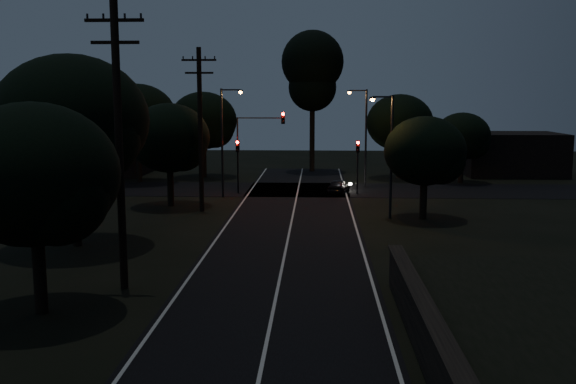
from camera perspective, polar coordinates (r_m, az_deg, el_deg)
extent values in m
cube|color=black|center=(31.84, -0.16, -4.97)|extent=(8.00, 70.00, 0.02)
cube|color=black|center=(51.49, 0.91, 0.21)|extent=(60.00, 8.00, 0.02)
cube|color=beige|center=(31.84, -0.16, -4.94)|extent=(0.12, 70.00, 0.01)
cube|color=beige|center=(32.23, -6.86, -4.84)|extent=(0.12, 70.00, 0.01)
cube|color=beige|center=(31.88, 6.61, -4.98)|extent=(0.12, 70.00, 0.01)
cylinder|color=black|center=(25.15, -14.78, 3.83)|extent=(0.30, 0.30, 11.00)
cube|color=black|center=(25.23, -15.20, 14.53)|extent=(2.20, 0.12, 0.12)
cube|color=black|center=(25.16, -15.12, 12.72)|extent=(1.80, 0.12, 0.12)
cylinder|color=black|center=(41.67, -7.80, 5.43)|extent=(0.30, 0.30, 10.50)
cube|color=black|center=(41.67, -7.93, 11.55)|extent=(2.20, 0.12, 0.12)
cube|color=black|center=(41.64, -7.90, 10.45)|extent=(1.80, 0.12, 0.12)
cylinder|color=black|center=(23.77, -21.20, -6.90)|extent=(0.44, 0.44, 2.69)
ellipsoid|color=black|center=(23.13, -21.66, 1.47)|extent=(5.72, 5.72, 4.86)
sphere|color=black|center=(22.29, -19.84, -0.16)|extent=(3.43, 3.43, 3.43)
cylinder|color=black|center=(33.66, -18.33, -1.67)|extent=(0.44, 0.44, 3.48)
ellipsoid|color=black|center=(33.19, -18.70, 6.09)|extent=(7.50, 7.50, 6.38)
sphere|color=black|center=(32.07, -16.92, 4.76)|extent=(4.50, 4.50, 4.50)
cylinder|color=black|center=(44.50, -10.41, 0.43)|extent=(0.44, 0.44, 2.58)
ellipsoid|color=black|center=(44.17, -10.52, 4.75)|extent=(5.51, 5.51, 4.69)
sphere|color=black|center=(43.46, -9.42, 3.99)|extent=(3.31, 3.31, 3.31)
cylinder|color=black|center=(60.16, -7.47, 2.72)|extent=(0.44, 0.44, 2.90)
ellipsoid|color=black|center=(59.90, -7.54, 6.32)|extent=(6.21, 6.21, 5.28)
sphere|color=black|center=(59.13, -6.59, 5.71)|extent=(3.73, 3.73, 3.73)
cylinder|color=black|center=(57.37, -13.10, 2.43)|extent=(0.44, 0.44, 3.18)
ellipsoid|color=black|center=(57.10, -13.23, 6.52)|extent=(6.69, 6.69, 5.68)
sphere|color=black|center=(56.17, -12.24, 5.84)|extent=(4.01, 4.01, 4.01)
cylinder|color=black|center=(59.71, 9.82, 2.58)|extent=(0.44, 0.44, 2.81)
ellipsoid|color=black|center=(59.45, 9.91, 6.10)|extent=(6.04, 6.04, 5.14)
sphere|color=black|center=(59.03, 10.99, 5.47)|extent=(3.63, 3.63, 3.63)
cylinder|color=black|center=(57.66, 15.12, 1.92)|extent=(0.44, 0.44, 2.24)
ellipsoid|color=black|center=(57.41, 15.23, 4.81)|extent=(4.78, 4.78, 4.07)
sphere|color=black|center=(57.17, 16.14, 4.28)|extent=(2.87, 2.87, 2.87)
cylinder|color=black|center=(39.96, 11.93, -0.71)|extent=(0.44, 0.44, 2.32)
ellipsoid|color=black|center=(39.60, 12.07, 3.60)|extent=(4.93, 4.93, 4.19)
sphere|color=black|center=(39.32, 13.40, 2.80)|extent=(2.96, 2.96, 2.96)
cylinder|color=black|center=(64.04, 2.16, 5.25)|extent=(0.50, 0.50, 7.61)
sphere|color=black|center=(64.02, 2.20, 11.51)|extent=(6.09, 6.09, 6.09)
sphere|color=black|center=(63.94, 2.18, 9.28)|extent=(4.71, 4.71, 4.71)
cube|color=black|center=(64.82, -16.81, 3.51)|extent=(10.00, 8.00, 4.40)
cube|color=black|center=(64.86, 19.20, 3.23)|extent=(9.00, 7.00, 4.00)
cylinder|color=black|center=(49.65, -4.47, 1.73)|extent=(0.12, 0.12, 3.20)
cube|color=black|center=(49.45, -4.50, 4.09)|extent=(0.28, 0.22, 0.90)
sphere|color=#FF0705|center=(49.30, -4.52, 4.43)|extent=(0.22, 0.22, 0.22)
cylinder|color=black|center=(49.37, 6.19, 1.67)|extent=(0.12, 0.12, 3.20)
cube|color=black|center=(49.17, 6.23, 4.04)|extent=(0.28, 0.22, 0.90)
sphere|color=#FF0705|center=(49.02, 6.24, 4.38)|extent=(0.22, 0.22, 0.22)
cylinder|color=black|center=(49.55, -4.48, 2.77)|extent=(0.12, 0.12, 5.00)
cube|color=black|center=(49.03, -0.44, 6.60)|extent=(0.28, 0.22, 0.90)
sphere|color=#FF0705|center=(48.89, -0.45, 6.94)|extent=(0.22, 0.22, 0.22)
cube|color=black|center=(49.15, -2.49, 6.59)|extent=(3.50, 0.08, 0.08)
cylinder|color=black|center=(47.57, -5.88, 4.32)|extent=(0.16, 0.16, 8.00)
cube|color=black|center=(47.35, -5.10, 9.04)|extent=(1.40, 0.10, 0.10)
cube|color=black|center=(47.27, -4.25, 8.99)|extent=(0.35, 0.22, 0.12)
sphere|color=orange|center=(47.26, -4.25, 8.87)|extent=(0.26, 0.26, 0.26)
cylinder|color=black|center=(53.19, 6.94, 4.74)|extent=(0.16, 0.16, 8.00)
cube|color=black|center=(53.04, 6.25, 8.96)|extent=(1.40, 0.10, 0.10)
cube|color=black|center=(53.00, 5.48, 8.92)|extent=(0.35, 0.22, 0.12)
sphere|color=orange|center=(53.00, 5.48, 8.81)|extent=(0.26, 0.26, 0.26)
cylinder|color=black|center=(39.36, 9.17, 3.03)|extent=(0.16, 0.16, 7.50)
cube|color=black|center=(39.13, 8.42, 8.37)|extent=(1.20, 0.10, 0.10)
cube|color=black|center=(39.07, 7.53, 8.31)|extent=(0.35, 0.22, 0.12)
sphere|color=orange|center=(39.07, 7.53, 8.17)|extent=(0.26, 0.26, 0.26)
imported|color=black|center=(49.86, 4.53, 0.53)|extent=(2.04, 3.37, 1.07)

